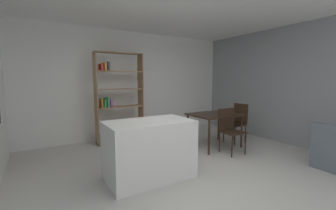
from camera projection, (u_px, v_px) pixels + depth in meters
name	position (u px, v px, depth m)	size (l,w,h in m)	color
ground_plane	(187.00, 177.00, 3.48)	(8.80, 8.80, 0.00)	beige
back_partition	(122.00, 85.00, 5.81)	(6.40, 0.06, 2.80)	white
right_partition_gray	(302.00, 86.00, 4.94)	(0.06, 5.92, 2.80)	gray
kitchen_island	(149.00, 150.00, 3.44)	(1.32, 0.76, 0.91)	white
open_bookshelf	(116.00, 99.00, 5.34)	(1.15, 0.33, 2.18)	#997551
dining_table	(215.00, 117.00, 5.00)	(1.09, 0.85, 0.77)	black
dining_chair_window_side	(238.00, 120.00, 5.41)	(0.46, 0.42, 0.95)	black
dining_chair_near	(229.00, 127.00, 4.64)	(0.45, 0.45, 0.93)	black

